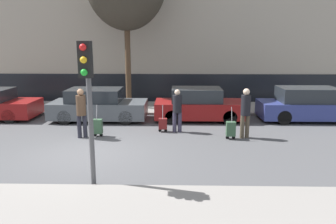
% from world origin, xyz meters
% --- Properties ---
extents(ground_plane, '(80.00, 80.00, 0.00)m').
position_xyz_m(ground_plane, '(0.00, 0.00, 0.00)').
color(ground_plane, '#4C4C4F').
extents(sidewalk_near, '(28.00, 2.50, 0.12)m').
position_xyz_m(sidewalk_near, '(0.00, -3.75, 0.06)').
color(sidewalk_near, gray).
rests_on(sidewalk_near, ground_plane).
extents(sidewalk_far, '(28.00, 3.00, 0.12)m').
position_xyz_m(sidewalk_far, '(0.00, 7.00, 0.06)').
color(sidewalk_far, gray).
rests_on(sidewalk_far, ground_plane).
extents(building_facade, '(28.00, 3.33, 11.30)m').
position_xyz_m(building_facade, '(0.00, 10.84, 5.64)').
color(building_facade, '#A89E8C').
rests_on(building_facade, ground_plane).
extents(parked_car_1, '(4.16, 1.80, 1.40)m').
position_xyz_m(parked_car_1, '(-0.73, 4.47, 0.65)').
color(parked_car_1, '#4C5156').
rests_on(parked_car_1, ground_plane).
extents(parked_car_2, '(3.92, 1.75, 1.43)m').
position_xyz_m(parked_car_2, '(3.71, 4.60, 0.66)').
color(parked_car_2, maroon).
rests_on(parked_car_2, ground_plane).
extents(parked_car_3, '(4.45, 1.71, 1.46)m').
position_xyz_m(parked_car_3, '(8.57, 4.62, 0.68)').
color(parked_car_3, navy).
rests_on(parked_car_3, ground_plane).
extents(pedestrian_left, '(0.34, 0.34, 1.79)m').
position_xyz_m(pedestrian_left, '(-0.67, 1.73, 1.02)').
color(pedestrian_left, '#23232D').
rests_on(pedestrian_left, ground_plane).
extents(trolley_left, '(0.34, 0.29, 1.18)m').
position_xyz_m(trolley_left, '(-0.15, 1.89, 0.38)').
color(trolley_left, '#335138').
rests_on(trolley_left, ground_plane).
extents(pedestrian_center, '(0.35, 0.34, 1.65)m').
position_xyz_m(pedestrian_center, '(2.75, 2.58, 0.93)').
color(pedestrian_center, '#383347').
rests_on(pedestrian_center, ground_plane).
extents(trolley_center, '(0.34, 0.29, 1.07)m').
position_xyz_m(trolley_center, '(2.20, 2.59, 0.32)').
color(trolley_center, maroon).
rests_on(trolley_center, ground_plane).
extents(pedestrian_right, '(0.34, 0.34, 1.80)m').
position_xyz_m(pedestrian_right, '(5.18, 1.85, 1.03)').
color(pedestrian_right, '#4C4233').
rests_on(pedestrian_right, ground_plane).
extents(trolley_right, '(0.34, 0.29, 1.17)m').
position_xyz_m(trolley_right, '(4.66, 1.68, 0.37)').
color(trolley_right, '#335138').
rests_on(trolley_right, ground_plane).
extents(traffic_light, '(0.28, 0.47, 3.42)m').
position_xyz_m(traffic_light, '(0.71, -2.37, 2.45)').
color(traffic_light, '#515154').
rests_on(traffic_light, ground_plane).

